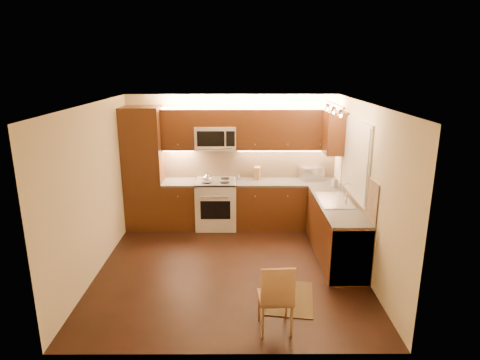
{
  "coord_description": "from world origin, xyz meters",
  "views": [
    {
      "loc": [
        0.13,
        -5.78,
        3.03
      ],
      "look_at": [
        0.15,
        0.55,
        1.25
      ],
      "focal_mm": 30.76,
      "sensor_mm": 36.0,
      "label": 1
    }
  ],
  "objects_px": {
    "toaster_oven": "(311,173)",
    "knife_block": "(257,173)",
    "kettle": "(207,178)",
    "microwave": "(216,138)",
    "sink": "(335,196)",
    "soap_bottle": "(335,181)",
    "stove": "(216,204)",
    "dining_chair": "(275,296)"
  },
  "relations": [
    {
      "from": "kettle",
      "to": "toaster_oven",
      "type": "xyz_separation_m",
      "value": [
        1.97,
        0.34,
        0.01
      ]
    },
    {
      "from": "toaster_oven",
      "to": "soap_bottle",
      "type": "bearing_deg",
      "value": -70.03
    },
    {
      "from": "toaster_oven",
      "to": "stove",
      "type": "bearing_deg",
      "value": 171.57
    },
    {
      "from": "microwave",
      "to": "sink",
      "type": "relative_size",
      "value": 0.88
    },
    {
      "from": "kettle",
      "to": "knife_block",
      "type": "distance_m",
      "value": 1.0
    },
    {
      "from": "stove",
      "to": "knife_block",
      "type": "relative_size",
      "value": 3.84
    },
    {
      "from": "stove",
      "to": "toaster_oven",
      "type": "bearing_deg",
      "value": 5.53
    },
    {
      "from": "microwave",
      "to": "sink",
      "type": "height_order",
      "value": "microwave"
    },
    {
      "from": "kettle",
      "to": "soap_bottle",
      "type": "bearing_deg",
      "value": -22.22
    },
    {
      "from": "microwave",
      "to": "stove",
      "type": "bearing_deg",
      "value": -90.0
    },
    {
      "from": "microwave",
      "to": "toaster_oven",
      "type": "height_order",
      "value": "microwave"
    },
    {
      "from": "knife_block",
      "to": "toaster_oven",
      "type": "bearing_deg",
      "value": 10.86
    },
    {
      "from": "stove",
      "to": "toaster_oven",
      "type": "xyz_separation_m",
      "value": [
        1.82,
        0.18,
        0.57
      ]
    },
    {
      "from": "microwave",
      "to": "kettle",
      "type": "relative_size",
      "value": 3.9
    },
    {
      "from": "dining_chair",
      "to": "soap_bottle",
      "type": "bearing_deg",
      "value": 61.32
    },
    {
      "from": "microwave",
      "to": "toaster_oven",
      "type": "xyz_separation_m",
      "value": [
        1.82,
        0.04,
        -0.69
      ]
    },
    {
      "from": "microwave",
      "to": "knife_block",
      "type": "height_order",
      "value": "microwave"
    },
    {
      "from": "soap_bottle",
      "to": "microwave",
      "type": "bearing_deg",
      "value": 143.71
    },
    {
      "from": "knife_block",
      "to": "dining_chair",
      "type": "relative_size",
      "value": 0.27
    },
    {
      "from": "sink",
      "to": "knife_block",
      "type": "height_order",
      "value": "knife_block"
    },
    {
      "from": "sink",
      "to": "kettle",
      "type": "relative_size",
      "value": 4.41
    },
    {
      "from": "knife_block",
      "to": "stove",
      "type": "bearing_deg",
      "value": -155.94
    },
    {
      "from": "kettle",
      "to": "dining_chair",
      "type": "xyz_separation_m",
      "value": [
        1.01,
        -3.06,
        -0.58
      ]
    },
    {
      "from": "stove",
      "to": "sink",
      "type": "xyz_separation_m",
      "value": [
        2.0,
        -1.12,
        0.52
      ]
    },
    {
      "from": "sink",
      "to": "soap_bottle",
      "type": "relative_size",
      "value": 4.21
    },
    {
      "from": "toaster_oven",
      "to": "knife_block",
      "type": "xyz_separation_m",
      "value": [
        -1.03,
        0.0,
        -0.01
      ]
    },
    {
      "from": "microwave",
      "to": "dining_chair",
      "type": "height_order",
      "value": "microwave"
    },
    {
      "from": "kettle",
      "to": "toaster_oven",
      "type": "distance_m",
      "value": 2.0
    },
    {
      "from": "toaster_oven",
      "to": "dining_chair",
      "type": "height_order",
      "value": "toaster_oven"
    },
    {
      "from": "kettle",
      "to": "stove",
      "type": "bearing_deg",
      "value": 28.22
    },
    {
      "from": "soap_bottle",
      "to": "dining_chair",
      "type": "distance_m",
      "value": 3.22
    },
    {
      "from": "microwave",
      "to": "sink",
      "type": "bearing_deg",
      "value": -32.21
    },
    {
      "from": "kettle",
      "to": "toaster_oven",
      "type": "relative_size",
      "value": 0.47
    },
    {
      "from": "sink",
      "to": "dining_chair",
      "type": "bearing_deg",
      "value": -118.67
    },
    {
      "from": "kettle",
      "to": "knife_block",
      "type": "xyz_separation_m",
      "value": [
        0.94,
        0.34,
        0.0
      ]
    },
    {
      "from": "microwave",
      "to": "toaster_oven",
      "type": "distance_m",
      "value": 1.95
    },
    {
      "from": "kettle",
      "to": "soap_bottle",
      "type": "distance_m",
      "value": 2.33
    },
    {
      "from": "sink",
      "to": "kettle",
      "type": "height_order",
      "value": "kettle"
    },
    {
      "from": "soap_bottle",
      "to": "knife_block",
      "type": "bearing_deg",
      "value": 135.45
    },
    {
      "from": "sink",
      "to": "soap_bottle",
      "type": "bearing_deg",
      "value": 78.22
    },
    {
      "from": "knife_block",
      "to": "soap_bottle",
      "type": "relative_size",
      "value": 1.17
    },
    {
      "from": "knife_block",
      "to": "dining_chair",
      "type": "xyz_separation_m",
      "value": [
        0.07,
        -3.4,
        -0.58
      ]
    }
  ]
}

